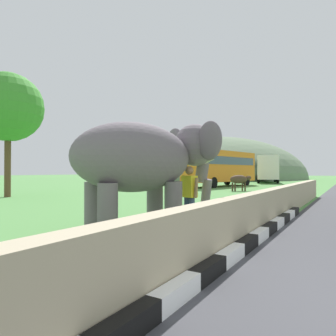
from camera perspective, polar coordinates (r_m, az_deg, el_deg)
The scene contains 11 objects.
striped_curb at distance 4.09m, azimuth 4.89°, elevation -20.62°, with size 16.20×0.20×0.24m.
barrier_parapet at distance 6.21m, azimuth 12.32°, elevation -10.05°, with size 28.00×0.36×1.00m, color tan.
elephant at distance 7.50m, azimuth -3.96°, elevation 1.72°, with size 4.01×3.29×2.83m.
person_handler at distance 8.11m, azimuth 4.08°, elevation -4.81°, with size 0.36×0.64×1.66m.
bus_orange at distance 30.61m, azimuth 10.02°, elevation 0.45°, with size 10.32×4.16×3.50m.
bus_white at distance 42.35m, azimuth 18.30°, elevation 0.18°, with size 8.83×4.64×3.50m.
bus_red at distance 52.00m, azimuth 18.69°, elevation 0.04°, with size 9.21×2.94×3.50m.
cow_near at distance 19.39m, azimuth 4.17°, elevation -2.53°, with size 1.89×1.16×1.23m.
cow_mid at distance 23.66m, azimuth 13.38°, elevation -2.17°, with size 1.75×1.49×1.23m.
tree_distant at distance 20.39m, azimuth -28.12°, elevation 10.10°, with size 4.05×4.05×7.33m.
hill_east at distance 63.41m, azimuth 9.68°, elevation -1.98°, with size 42.35×33.88×16.86m.
Camera 1 is at (-3.78, 1.55, 1.52)m, focal length 32.09 mm.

